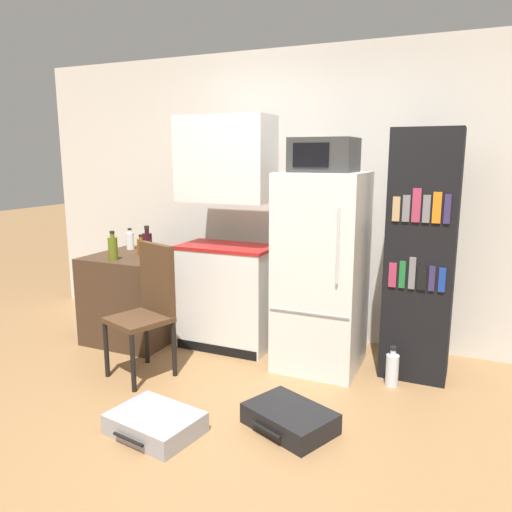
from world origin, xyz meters
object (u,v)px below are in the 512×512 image
object	(u,v)px
kitchen_hutch	(227,244)
water_bottle_front	(392,369)
bowl	(155,248)
suitcase_small_flat	(290,418)
refrigerator	(321,272)
microwave	(324,155)
side_table	(137,297)
bottle_amber_beer	(141,246)
chair	(149,301)
bottle_milk_white	(130,240)
suitcase_large_flat	(155,423)
bookshelf	(421,257)
bottle_olive_oil	(113,248)
bottle_wine_dark	(147,246)

from	to	relation	value
kitchen_hutch	water_bottle_front	xyz separation A→B (m)	(1.47, -0.22, -0.79)
bowl	suitcase_small_flat	bearing A→B (deg)	-32.80
refrigerator	microwave	bearing A→B (deg)	-105.42
side_table	kitchen_hutch	world-z (taller)	kitchen_hutch
microwave	bottle_amber_beer	xyz separation A→B (m)	(-1.66, -0.06, -0.80)
bowl	chair	world-z (taller)	chair
side_table	bottle_milk_white	xyz separation A→B (m)	(-0.20, 0.20, 0.48)
side_table	refrigerator	distance (m)	1.77
suitcase_large_flat	bowl	bearing A→B (deg)	133.99
side_table	suitcase_small_flat	world-z (taller)	side_table
bowl	kitchen_hutch	bearing A→B (deg)	-4.29
bottle_amber_beer	bookshelf	bearing A→B (deg)	4.60
bookshelf	bottle_olive_oil	world-z (taller)	bookshelf
side_table	water_bottle_front	size ratio (longest dim) A/B	2.60
bottle_wine_dark	chair	world-z (taller)	bottle_wine_dark
refrigerator	bottle_milk_white	distance (m)	1.93
bottle_wine_dark	chair	xyz separation A→B (m)	(0.32, -0.44, -0.33)
bottle_milk_white	kitchen_hutch	bearing A→B (deg)	-2.13
chair	suitcase_large_flat	world-z (taller)	chair
bottle_wine_dark	chair	size ratio (longest dim) A/B	0.29
microwave	bottle_wine_dark	world-z (taller)	microwave
side_table	kitchen_hutch	bearing A→B (deg)	10.78
microwave	chair	bearing A→B (deg)	-150.17
microwave	bottle_wine_dark	distance (m)	1.67
chair	bottle_milk_white	bearing A→B (deg)	153.94
bottle_amber_beer	refrigerator	bearing A→B (deg)	2.10
bookshelf	chair	xyz separation A→B (m)	(-1.87, -0.79, -0.35)
suitcase_large_flat	water_bottle_front	distance (m)	1.74
side_table	water_bottle_front	xyz separation A→B (m)	(2.32, -0.06, -0.27)
bottle_wine_dark	water_bottle_front	bearing A→B (deg)	2.40
bottle_amber_beer	kitchen_hutch	bearing A→B (deg)	10.08
chair	suitcase_small_flat	world-z (taller)	chair
bowl	suitcase_large_flat	xyz separation A→B (m)	(1.03, -1.52, -0.75)
bottle_olive_oil	bookshelf	bearing A→B (deg)	11.04
kitchen_hutch	bookshelf	world-z (taller)	kitchen_hutch
microwave	bowl	distance (m)	1.86
kitchen_hutch	bottle_amber_beer	size ratio (longest dim) A/B	10.78
suitcase_large_flat	chair	bearing A→B (deg)	136.61
bottle_amber_beer	bowl	xyz separation A→B (m)	(0.01, 0.20, -0.05)
kitchen_hutch	suitcase_large_flat	xyz separation A→B (m)	(0.25, -1.46, -0.86)
kitchen_hutch	bottle_olive_oil	xyz separation A→B (m)	(-0.87, -0.43, -0.03)
chair	bottle_amber_beer	bearing A→B (deg)	149.52
side_table	bottle_amber_beer	bearing A→B (deg)	19.37
refrigerator	bottle_olive_oil	bearing A→B (deg)	-168.67
kitchen_hutch	bookshelf	xyz separation A→B (m)	(1.59, 0.05, 0.01)
microwave	bottle_milk_white	size ratio (longest dim) A/B	2.28
suitcase_small_flat	kitchen_hutch	bearing A→B (deg)	155.92
bottle_olive_oil	suitcase_large_flat	size ratio (longest dim) A/B	0.43
bottle_wine_dark	water_bottle_front	xyz separation A→B (m)	(2.07, 0.09, -0.78)
water_bottle_front	bottle_wine_dark	bearing A→B (deg)	-177.60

